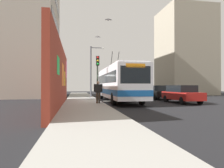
% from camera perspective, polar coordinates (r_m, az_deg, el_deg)
% --- Properties ---
extents(ground_plane, '(80.00, 80.00, 0.00)m').
position_cam_1_polar(ground_plane, '(18.85, -3.24, -5.17)').
color(ground_plane, black).
extents(sidewalk_slab, '(48.00, 3.20, 0.15)m').
position_cam_1_polar(sidewalk_slab, '(18.72, -8.13, -4.96)').
color(sidewalk_slab, '#9E9B93').
rests_on(sidewalk_slab, ground_plane).
extents(graffiti_wall, '(14.31, 0.32, 4.37)m').
position_cam_1_polar(graffiti_wall, '(14.87, -14.33, 2.06)').
color(graffiti_wall, maroon).
rests_on(graffiti_wall, ground_plane).
extents(building_far_left, '(13.45, 8.14, 20.69)m').
position_cam_1_polar(building_far_left, '(32.99, -22.70, 15.00)').
color(building_far_left, '#B2A899').
rests_on(building_far_left, ground_plane).
extents(building_far_right, '(8.29, 8.22, 15.20)m').
position_cam_1_polar(building_far_right, '(39.17, 19.67, 8.40)').
color(building_far_right, '#9E937F').
rests_on(building_far_right, ground_plane).
extents(city_bus, '(11.87, 2.58, 5.08)m').
position_cam_1_polar(city_bus, '(19.80, 1.69, 0.36)').
color(city_bus, silver).
rests_on(city_bus, ground_plane).
extents(parked_car_red, '(4.55, 1.79, 1.58)m').
position_cam_1_polar(parked_car_red, '(19.08, 18.92, -2.57)').
color(parked_car_red, '#B21E19').
rests_on(parked_car_red, ground_plane).
extents(parked_car_black, '(4.52, 1.90, 1.58)m').
position_cam_1_polar(parked_car_black, '(24.04, 12.52, -2.17)').
color(parked_car_black, black).
rests_on(parked_car_black, ground_plane).
extents(parked_car_champagne, '(4.25, 1.95, 1.58)m').
position_cam_1_polar(parked_car_champagne, '(29.93, 7.87, -1.87)').
color(parked_car_champagne, '#C6B793').
rests_on(parked_car_champagne, ground_plane).
extents(parked_car_navy, '(4.33, 1.79, 1.58)m').
position_cam_1_polar(parked_car_navy, '(35.57, 4.93, -1.67)').
color(parked_car_navy, navy).
rests_on(parked_car_navy, ground_plane).
extents(pedestrian_at_curb, '(0.23, 0.69, 1.74)m').
position_cam_1_polar(pedestrian_at_curb, '(16.12, -3.90, -1.74)').
color(pedestrian_at_curb, '#3F3326').
rests_on(pedestrian_at_curb, sidewalk_slab).
extents(traffic_light, '(0.49, 0.28, 4.04)m').
position_cam_1_polar(traffic_light, '(18.12, -4.07, 3.75)').
color(traffic_light, '#2D382D').
rests_on(traffic_light, sidewalk_slab).
extents(street_lamp, '(0.44, 1.72, 6.20)m').
position_cam_1_polar(street_lamp, '(24.92, -5.51, 4.53)').
color(street_lamp, '#4C4C51').
rests_on(street_lamp, sidewalk_slab).
extents(flying_pigeons, '(4.74, 0.97, 0.55)m').
position_cam_1_polar(flying_pigeons, '(19.96, -2.70, 15.08)').
color(flying_pigeons, slate).
extents(curbside_puddle, '(1.31, 1.31, 0.00)m').
position_cam_1_polar(curbside_puddle, '(20.42, -2.08, -4.81)').
color(curbside_puddle, black).
rests_on(curbside_puddle, ground_plane).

